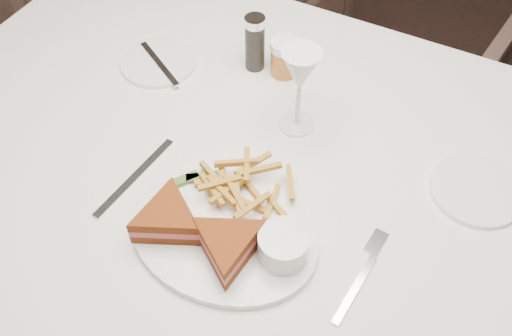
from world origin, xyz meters
name	(u,v)px	position (x,y,z in m)	size (l,w,h in m)	color
table	(265,269)	(-0.26, 0.09, 0.38)	(1.45, 0.97, 0.75)	silver
chair_far	(382,76)	(-0.22, 0.91, 0.33)	(0.63, 0.59, 0.65)	#49352D
table_setting	(248,176)	(-0.27, 0.03, 0.79)	(0.84, 0.61, 0.18)	white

